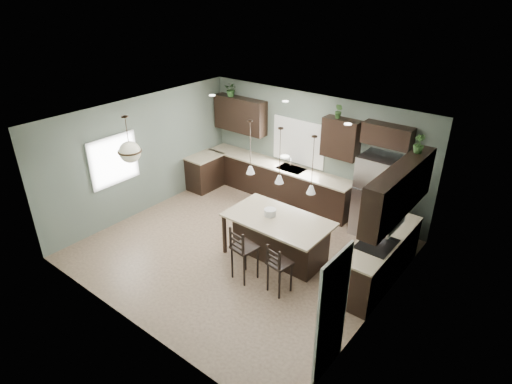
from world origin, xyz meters
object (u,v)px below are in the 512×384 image
object	(u,v)px
refrigerator	(378,196)
bar_stool_center	(245,253)
plant_back_left	(231,89)
serving_dish	(270,212)
kitchen_island	(278,238)
bar_stool_right	(280,268)

from	to	relation	value
refrigerator	bar_stool_center	bearing A→B (deg)	-112.11
plant_back_left	bar_stool_center	bearing A→B (deg)	-46.14
refrigerator	plant_back_left	distance (m)	4.63
bar_stool_center	plant_back_left	distance (m)	4.89
serving_dish	bar_stool_center	world-z (taller)	bar_stool_center
refrigerator	plant_back_left	xyz separation A→B (m)	(-4.32, 0.17, 1.66)
kitchen_island	bar_stool_center	xyz separation A→B (m)	(-0.09, -0.93, 0.11)
refrigerator	serving_dish	distance (m)	2.50
refrigerator	kitchen_island	distance (m)	2.44
kitchen_island	plant_back_left	world-z (taller)	plant_back_left
serving_dish	bar_stool_right	bearing A→B (deg)	-44.67
serving_dish	kitchen_island	bearing A→B (deg)	-0.05
kitchen_island	bar_stool_right	size ratio (longest dim) A/B	2.04
refrigerator	bar_stool_center	distance (m)	3.30
kitchen_island	bar_stool_center	bearing A→B (deg)	-95.76
refrigerator	kitchen_island	size ratio (longest dim) A/B	0.89
refrigerator	serving_dish	xyz separation A→B (m)	(-1.34, -2.11, 0.07)
kitchen_island	plant_back_left	xyz separation A→B (m)	(-3.18, 2.28, 2.12)
serving_dish	bar_stool_center	xyz separation A→B (m)	(0.11, -0.93, -0.42)
bar_stool_right	plant_back_left	distance (m)	5.35
serving_dish	bar_stool_right	distance (m)	1.28
kitchen_island	bar_stool_right	bearing A→B (deg)	-52.27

